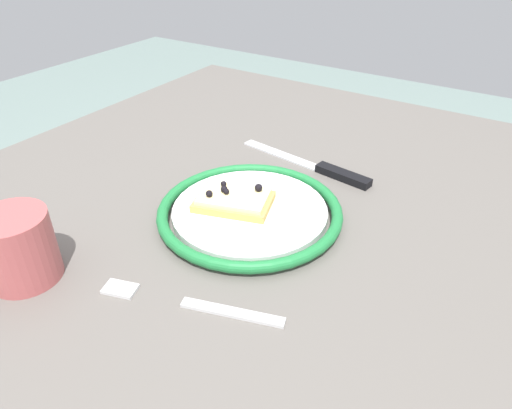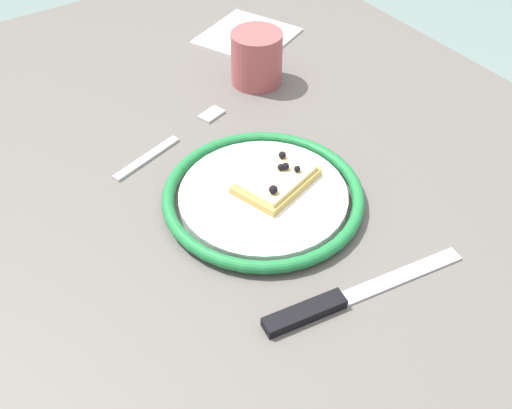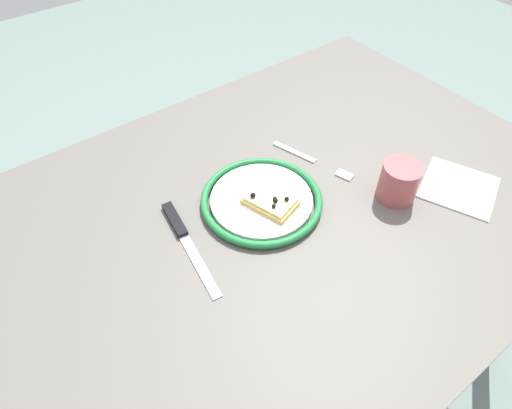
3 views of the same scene
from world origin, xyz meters
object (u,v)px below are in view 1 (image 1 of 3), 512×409
(dining_table, at_px, (209,278))
(cup, at_px, (18,248))
(plate, at_px, (250,212))
(knife, at_px, (325,169))
(fork, at_px, (189,303))
(pizza_slice_near, at_px, (234,200))

(dining_table, height_order, cup, cup)
(dining_table, distance_m, plate, 0.11)
(knife, height_order, cup, cup)
(dining_table, xyz_separation_m, cup, (-0.18, 0.12, 0.12))
(plate, bearing_deg, fork, -168.51)
(cup, bearing_deg, pizza_slice_near, -28.69)
(pizza_slice_near, bearing_deg, fork, -160.86)
(pizza_slice_near, relative_size, cup, 1.42)
(plate, xyz_separation_m, knife, (0.17, -0.03, -0.01))
(plate, distance_m, cup, 0.28)
(plate, height_order, pizza_slice_near, pizza_slice_near)
(plate, xyz_separation_m, fork, (-0.17, -0.03, -0.01))
(pizza_slice_near, height_order, cup, cup)
(pizza_slice_near, xyz_separation_m, fork, (-0.16, -0.06, -0.02))
(pizza_slice_near, height_order, fork, pizza_slice_near)
(dining_table, xyz_separation_m, pizza_slice_near, (0.05, -0.01, 0.10))
(dining_table, bearing_deg, pizza_slice_near, -9.34)
(dining_table, relative_size, cup, 14.68)
(dining_table, bearing_deg, plate, -28.86)
(plate, bearing_deg, dining_table, 151.14)
(dining_table, distance_m, cup, 0.24)
(dining_table, height_order, knife, knife)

